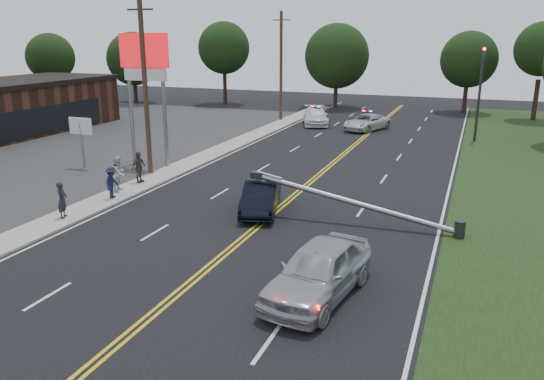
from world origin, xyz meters
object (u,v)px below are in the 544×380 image
at_px(bystander_c, 112,182).
at_px(waiting_sedan, 319,271).
at_px(traffic_signal, 480,86).
at_px(utility_pole_mid, 145,87).
at_px(fallen_streetlight, 364,205).
at_px(bystander_d, 139,167).
at_px(crashed_sedan, 261,197).
at_px(bystander_b, 119,173).
at_px(emergency_b, 315,116).
at_px(small_sign, 81,130).
at_px(emergency_a, 367,122).
at_px(utility_pole_far, 281,66).
at_px(pylon_sign, 145,68).
at_px(bystander_a, 62,200).

bearing_deg(bystander_c, waiting_sedan, -127.54).
relative_size(traffic_signal, utility_pole_mid, 0.70).
xyz_separation_m(traffic_signal, utility_pole_mid, (-17.50, -18.00, 0.88)).
height_order(fallen_streetlight, bystander_d, fallen_streetlight).
distance_m(crashed_sedan, bystander_b, 7.98).
distance_m(fallen_streetlight, emergency_b, 26.76).
xyz_separation_m(small_sign, traffic_signal, (22.30, 18.00, 1.87)).
bearing_deg(emergency_a, waiting_sedan, -59.88).
height_order(traffic_signal, utility_pole_far, utility_pole_far).
relative_size(pylon_sign, emergency_a, 1.65).
height_order(utility_pole_mid, waiting_sedan, utility_pole_mid).
xyz_separation_m(bystander_a, bystander_b, (-0.28, 4.43, 0.10)).
bearing_deg(small_sign, waiting_sedan, -30.92).
bearing_deg(small_sign, pylon_sign, 29.74).
relative_size(utility_pole_mid, crashed_sedan, 2.31).
distance_m(small_sign, emergency_a, 23.96).
distance_m(fallen_streetlight, bystander_d, 12.95).
bearing_deg(waiting_sedan, pylon_sign, 147.50).
relative_size(crashed_sedan, emergency_b, 0.82).
bearing_deg(pylon_sign, utility_pole_mid, -56.98).
bearing_deg(utility_pole_mid, pylon_sign, 123.02).
height_order(traffic_signal, utility_pole_mid, utility_pole_mid).
height_order(fallen_streetlight, waiting_sedan, fallen_streetlight).
xyz_separation_m(pylon_sign, bystander_a, (2.17, -10.09, -5.07)).
bearing_deg(emergency_b, traffic_signal, -31.72).
relative_size(utility_pole_far, waiting_sedan, 1.98).
relative_size(pylon_sign, utility_pole_far, 0.80).
xyz_separation_m(traffic_signal, crashed_sedan, (-8.93, -21.87, -3.49)).
bearing_deg(traffic_signal, crashed_sedan, -112.22).
relative_size(small_sign, traffic_signal, 0.44).
bearing_deg(bystander_b, traffic_signal, -49.68).
xyz_separation_m(waiting_sedan, bystander_c, (-12.36, 6.04, 0.04)).
xyz_separation_m(traffic_signal, bystander_b, (-16.91, -21.66, -3.17)).
distance_m(emergency_a, bystander_c, 25.75).
height_order(fallen_streetlight, bystander_c, fallen_streetlight).
height_order(pylon_sign, emergency_b, pylon_sign).
relative_size(small_sign, bystander_c, 1.98).
bearing_deg(emergency_b, emergency_a, -33.65).
bearing_deg(small_sign, emergency_b, 67.81).
bearing_deg(bystander_a, emergency_a, -35.26).
relative_size(waiting_sedan, bystander_d, 2.94).
bearing_deg(traffic_signal, pylon_sign, -139.61).
relative_size(bystander_b, bystander_c, 1.16).
relative_size(traffic_signal, bystander_b, 3.86).
relative_size(crashed_sedan, waiting_sedan, 0.86).
xyz_separation_m(traffic_signal, utility_pole_far, (-17.50, 4.00, 0.88)).
height_order(waiting_sedan, bystander_a, bystander_a).
distance_m(emergency_b, bystander_b, 24.84).
xyz_separation_m(pylon_sign, fallen_streetlight, (14.69, -6.00, -5.08)).
height_order(fallen_streetlight, utility_pole_mid, utility_pole_mid).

